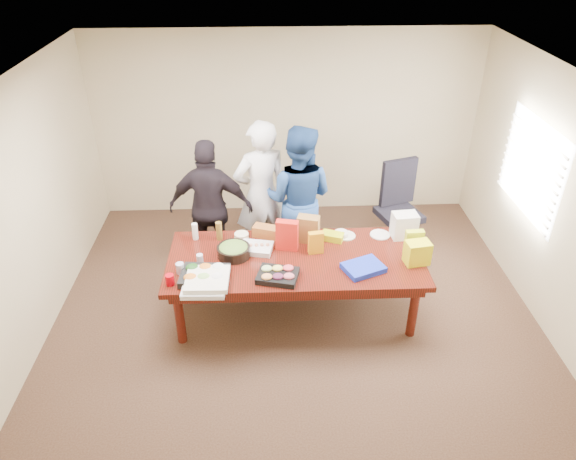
{
  "coord_description": "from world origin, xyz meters",
  "views": [
    {
      "loc": [
        -0.28,
        -4.79,
        4.05
      ],
      "look_at": [
        -0.08,
        0.1,
        1.05
      ],
      "focal_mm": 33.07,
      "sensor_mm": 36.0,
      "label": 1
    }
  ],
  "objects_px": {
    "office_chair": "(399,211)",
    "person_right": "(298,198)",
    "sheet_cake": "(256,248)",
    "salad_bowl": "(234,251)",
    "person_center": "(261,195)",
    "conference_table": "(295,285)"
  },
  "relations": [
    {
      "from": "person_right",
      "to": "conference_table",
      "type": "bearing_deg",
      "value": 100.54
    },
    {
      "from": "person_center",
      "to": "sheet_cake",
      "type": "xyz_separation_m",
      "value": [
        -0.06,
        -0.93,
        -0.19
      ]
    },
    {
      "from": "person_center",
      "to": "person_right",
      "type": "relative_size",
      "value": 1.02
    },
    {
      "from": "salad_bowl",
      "to": "conference_table",
      "type": "bearing_deg",
      "value": -5.44
    },
    {
      "from": "salad_bowl",
      "to": "office_chair",
      "type": "bearing_deg",
      "value": 29.38
    },
    {
      "from": "office_chair",
      "to": "person_right",
      "type": "relative_size",
      "value": 0.62
    },
    {
      "from": "person_center",
      "to": "salad_bowl",
      "type": "height_order",
      "value": "person_center"
    },
    {
      "from": "conference_table",
      "to": "sheet_cake",
      "type": "distance_m",
      "value": 0.61
    },
    {
      "from": "office_chair",
      "to": "salad_bowl",
      "type": "height_order",
      "value": "office_chair"
    },
    {
      "from": "person_center",
      "to": "sheet_cake",
      "type": "relative_size",
      "value": 5.49
    },
    {
      "from": "conference_table",
      "to": "person_center",
      "type": "bearing_deg",
      "value": 108.67
    },
    {
      "from": "person_right",
      "to": "office_chair",
      "type": "bearing_deg",
      "value": -154.2
    },
    {
      "from": "sheet_cake",
      "to": "salad_bowl",
      "type": "height_order",
      "value": "salad_bowl"
    },
    {
      "from": "conference_table",
      "to": "person_right",
      "type": "height_order",
      "value": "person_right"
    },
    {
      "from": "person_center",
      "to": "sheet_cake",
      "type": "height_order",
      "value": "person_center"
    },
    {
      "from": "office_chair",
      "to": "person_right",
      "type": "xyz_separation_m",
      "value": [
        -1.37,
        -0.25,
        0.36
      ]
    },
    {
      "from": "person_right",
      "to": "sheet_cake",
      "type": "bearing_deg",
      "value": 74.14
    },
    {
      "from": "office_chair",
      "to": "sheet_cake",
      "type": "bearing_deg",
      "value": -168.22
    },
    {
      "from": "conference_table",
      "to": "salad_bowl",
      "type": "xyz_separation_m",
      "value": [
        -0.68,
        0.06,
        0.43
      ]
    },
    {
      "from": "office_chair",
      "to": "person_center",
      "type": "height_order",
      "value": "person_center"
    },
    {
      "from": "person_center",
      "to": "salad_bowl",
      "type": "bearing_deg",
      "value": 52.34
    },
    {
      "from": "office_chair",
      "to": "salad_bowl",
      "type": "bearing_deg",
      "value": -169.17
    }
  ]
}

